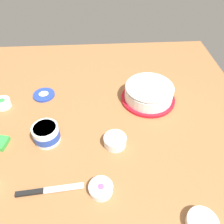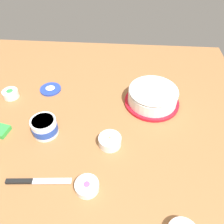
{
  "view_description": "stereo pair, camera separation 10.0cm",
  "coord_description": "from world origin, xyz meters",
  "px_view_note": "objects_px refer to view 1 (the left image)",
  "views": [
    {
      "loc": [
        0.06,
        -0.66,
        0.75
      ],
      "look_at": [
        0.1,
        0.06,
        0.04
      ],
      "focal_mm": 36.03,
      "sensor_mm": 36.0,
      "label": 1
    },
    {
      "loc": [
        0.16,
        -0.66,
        0.75
      ],
      "look_at": [
        0.1,
        0.06,
        0.04
      ],
      "focal_mm": 36.03,
      "sensor_mm": 36.0,
      "label": 2
    }
  ],
  "objects_px": {
    "spreading_knife": "(44,191)",
    "sprinkle_bowl_blue": "(202,223)",
    "sprinkle_bowl_rainbow": "(101,188)",
    "sprinkle_bowl_green": "(2,103)",
    "frosting_tub_lid": "(44,95)",
    "sprinkle_bowl_yellow": "(115,141)",
    "frosted_cake": "(149,92)",
    "frosting_tub": "(46,134)"
  },
  "relations": [
    {
      "from": "frosting_tub_lid",
      "to": "sprinkle_bowl_yellow",
      "type": "relative_size",
      "value": 1.16
    },
    {
      "from": "frosted_cake",
      "to": "sprinkle_bowl_blue",
      "type": "distance_m",
      "value": 0.61
    },
    {
      "from": "frosting_tub",
      "to": "sprinkle_bowl_yellow",
      "type": "distance_m",
      "value": 0.28
    },
    {
      "from": "spreading_knife",
      "to": "sprinkle_bowl_blue",
      "type": "relative_size",
      "value": 2.44
    },
    {
      "from": "frosting_tub_lid",
      "to": "sprinkle_bowl_blue",
      "type": "relative_size",
      "value": 1.12
    },
    {
      "from": "frosted_cake",
      "to": "spreading_knife",
      "type": "bearing_deg",
      "value": -134.24
    },
    {
      "from": "sprinkle_bowl_yellow",
      "to": "frosting_tub",
      "type": "bearing_deg",
      "value": 171.89
    },
    {
      "from": "frosting_tub",
      "to": "frosting_tub_lid",
      "type": "bearing_deg",
      "value": 101.88
    },
    {
      "from": "frosted_cake",
      "to": "sprinkle_bowl_green",
      "type": "relative_size",
      "value": 3.48
    },
    {
      "from": "sprinkle_bowl_yellow",
      "to": "sprinkle_bowl_green",
      "type": "bearing_deg",
      "value": 153.41
    },
    {
      "from": "frosting_tub_lid",
      "to": "sprinkle_bowl_green",
      "type": "bearing_deg",
      "value": -159.49
    },
    {
      "from": "frosting_tub",
      "to": "sprinkle_bowl_rainbow",
      "type": "xyz_separation_m",
      "value": [
        0.22,
        -0.24,
        -0.02
      ]
    },
    {
      "from": "sprinkle_bowl_blue",
      "to": "sprinkle_bowl_yellow",
      "type": "bearing_deg",
      "value": 126.37
    },
    {
      "from": "frosting_tub",
      "to": "frosting_tub_lid",
      "type": "xyz_separation_m",
      "value": [
        -0.06,
        0.29,
        -0.03
      ]
    },
    {
      "from": "frosted_cake",
      "to": "sprinkle_bowl_blue",
      "type": "xyz_separation_m",
      "value": [
        0.06,
        -0.6,
        -0.03
      ]
    },
    {
      "from": "sprinkle_bowl_rainbow",
      "to": "sprinkle_bowl_green",
      "type": "xyz_separation_m",
      "value": [
        -0.46,
        0.46,
        0.0
      ]
    },
    {
      "from": "frosting_tub",
      "to": "sprinkle_bowl_blue",
      "type": "bearing_deg",
      "value": -35.39
    },
    {
      "from": "frosted_cake",
      "to": "spreading_knife",
      "type": "height_order",
      "value": "frosted_cake"
    },
    {
      "from": "spreading_knife",
      "to": "sprinkle_bowl_rainbow",
      "type": "height_order",
      "value": "sprinkle_bowl_rainbow"
    },
    {
      "from": "frosting_tub_lid",
      "to": "sprinkle_bowl_green",
      "type": "xyz_separation_m",
      "value": [
        -0.18,
        -0.07,
        0.02
      ]
    },
    {
      "from": "sprinkle_bowl_yellow",
      "to": "sprinkle_bowl_rainbow",
      "type": "bearing_deg",
      "value": -107.55
    },
    {
      "from": "frosting_tub_lid",
      "to": "spreading_knife",
      "type": "relative_size",
      "value": 0.46
    },
    {
      "from": "frosted_cake",
      "to": "sprinkle_bowl_green",
      "type": "height_order",
      "value": "frosted_cake"
    },
    {
      "from": "sprinkle_bowl_rainbow",
      "to": "frosted_cake",
      "type": "bearing_deg",
      "value": 62.09
    },
    {
      "from": "frosted_cake",
      "to": "sprinkle_bowl_yellow",
      "type": "bearing_deg",
      "value": -124.59
    },
    {
      "from": "frosting_tub_lid",
      "to": "sprinkle_bowl_rainbow",
      "type": "height_order",
      "value": "sprinkle_bowl_rainbow"
    },
    {
      "from": "spreading_knife",
      "to": "sprinkle_bowl_blue",
      "type": "distance_m",
      "value": 0.53
    },
    {
      "from": "frosted_cake",
      "to": "sprinkle_bowl_yellow",
      "type": "distance_m",
      "value": 0.33
    },
    {
      "from": "frosted_cake",
      "to": "sprinkle_bowl_green",
      "type": "distance_m",
      "value": 0.71
    },
    {
      "from": "frosted_cake",
      "to": "sprinkle_bowl_rainbow",
      "type": "xyz_separation_m",
      "value": [
        -0.25,
        -0.47,
        -0.03
      ]
    },
    {
      "from": "sprinkle_bowl_green",
      "to": "sprinkle_bowl_blue",
      "type": "height_order",
      "value": "sprinkle_bowl_green"
    },
    {
      "from": "sprinkle_bowl_blue",
      "to": "frosting_tub",
      "type": "bearing_deg",
      "value": 144.61
    },
    {
      "from": "sprinkle_bowl_rainbow",
      "to": "sprinkle_bowl_green",
      "type": "height_order",
      "value": "sprinkle_bowl_green"
    },
    {
      "from": "sprinkle_bowl_yellow",
      "to": "sprinkle_bowl_blue",
      "type": "height_order",
      "value": "sprinkle_bowl_yellow"
    },
    {
      "from": "frosting_tub_lid",
      "to": "spreading_knife",
      "type": "height_order",
      "value": "frosting_tub_lid"
    },
    {
      "from": "frosting_tub",
      "to": "sprinkle_bowl_yellow",
      "type": "relative_size",
      "value": 1.17
    },
    {
      "from": "sprinkle_bowl_green",
      "to": "frosting_tub",
      "type": "bearing_deg",
      "value": -42.32
    },
    {
      "from": "frosting_tub_lid",
      "to": "sprinkle_bowl_green",
      "type": "height_order",
      "value": "sprinkle_bowl_green"
    },
    {
      "from": "frosting_tub",
      "to": "frosting_tub_lid",
      "type": "height_order",
      "value": "frosting_tub"
    },
    {
      "from": "frosting_tub",
      "to": "sprinkle_bowl_green",
      "type": "xyz_separation_m",
      "value": [
        -0.25,
        0.22,
        -0.02
      ]
    },
    {
      "from": "spreading_knife",
      "to": "sprinkle_bowl_rainbow",
      "type": "bearing_deg",
      "value": -2.62
    },
    {
      "from": "sprinkle_bowl_rainbow",
      "to": "sprinkle_bowl_blue",
      "type": "distance_m",
      "value": 0.34
    }
  ]
}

